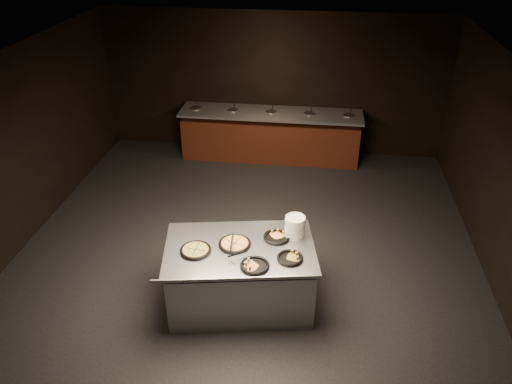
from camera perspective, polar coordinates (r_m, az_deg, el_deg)
room at (r=6.78m, az=-1.36°, el=1.80°), size 7.02×8.02×2.92m
salad_bar at (r=10.40m, az=1.65°, el=6.18°), size 3.70×0.83×1.18m
serving_counter at (r=6.63m, az=-1.80°, el=-9.65°), size 2.07×1.53×0.91m
plate_stack at (r=6.49m, az=4.48°, el=-3.96°), size 0.26×0.26×0.28m
pan_veggie_whole at (r=6.30m, az=-6.93°, el=-6.60°), size 0.39×0.39×0.04m
pan_cheese_whole at (r=6.37m, az=-2.45°, el=-5.91°), size 0.41×0.41×0.04m
pan_cheese_slices_a at (r=6.49m, az=2.38°, el=-5.13°), size 0.35×0.35×0.04m
pan_cheese_slices_b at (r=6.02m, az=-0.14°, el=-8.39°), size 0.36×0.36×0.04m
pan_veggie_slices at (r=6.15m, az=3.92°, el=-7.51°), size 0.33×0.33×0.04m
server_left at (r=6.30m, az=-2.71°, el=-5.64°), size 0.10×0.34×0.16m
server_right at (r=6.06m, az=-1.94°, el=-7.42°), size 0.31×0.10×0.15m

